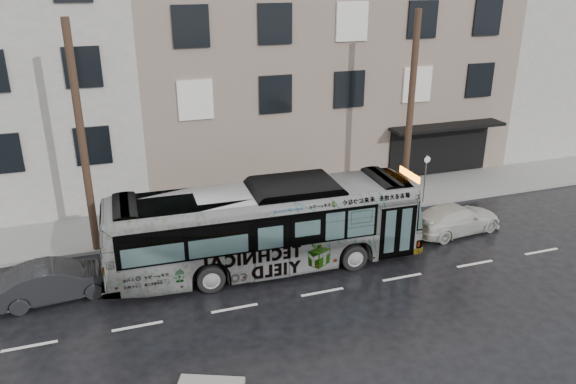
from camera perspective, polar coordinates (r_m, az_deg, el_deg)
name	(u,v)px	position (r m, az deg, el deg)	size (l,w,h in m)	color
ground	(299,260)	(22.29, 1.08, -6.93)	(120.00, 120.00, 0.00)	black
sidewalk	(263,211)	(26.45, -2.51, -1.97)	(90.00, 3.60, 0.15)	gray
building_taupe	(306,65)	(33.62, 1.86, 12.80)	(20.00, 12.00, 11.00)	#7A695E
building_filler	(567,43)	(43.94, 26.46, 13.37)	(18.00, 12.00, 12.00)	#B1AFA7
utility_pole_front	(410,113)	(26.10, 12.31, 7.83)	(0.30, 0.30, 9.00)	#3D2A1E
utility_pole_rear	(82,142)	(22.53, -20.18, 4.83)	(0.30, 0.30, 9.00)	#3D2A1E
sign_post	(425,179)	(27.60, 13.74, 1.28)	(0.06, 0.06, 2.40)	slate
bus	(265,227)	(21.12, -2.37, -3.57)	(2.80, 11.96, 3.33)	#B2B2B2
white_sedan	(456,219)	(25.40, 16.66, -2.61)	(1.73, 4.25, 1.23)	#BBBAB1
dark_sedan	(56,281)	(21.16, -22.52, -8.37)	(1.40, 4.02, 1.33)	black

